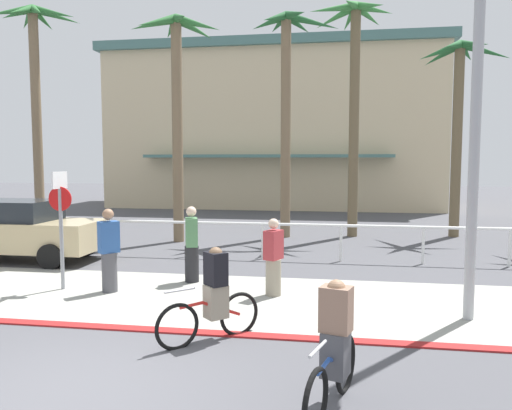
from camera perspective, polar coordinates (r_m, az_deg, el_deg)
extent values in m
plane|color=#4C4C51|center=(16.16, -2.31, -4.91)|extent=(80.00, 80.00, 0.00)
cube|color=#9E9E93|center=(10.68, -8.69, -10.18)|extent=(44.00, 4.00, 0.02)
cube|color=maroon|center=(8.88, -12.80, -13.41)|extent=(44.00, 0.24, 0.03)
cube|color=beige|center=(31.90, 2.28, 8.10)|extent=(19.13, 8.07, 8.94)
cube|color=#47706B|center=(32.49, 2.31, 16.45)|extent=(19.73, 8.67, 0.50)
cube|color=#47706B|center=(27.37, 1.10, 5.52)|extent=(13.39, 1.20, 0.16)
cylinder|color=white|center=(14.56, -3.51, -2.05)|extent=(24.08, 0.08, 0.08)
cylinder|color=white|center=(16.71, -22.15, -3.22)|extent=(0.08, 0.08, 1.00)
cylinder|color=white|center=(15.68, -15.30, -3.55)|extent=(0.08, 0.08, 1.00)
cylinder|color=white|center=(14.91, -7.61, -3.85)|extent=(0.08, 0.08, 1.00)
cylinder|color=white|center=(14.43, 0.75, -4.11)|extent=(0.08, 0.08, 1.00)
cylinder|color=white|center=(14.27, 9.50, -4.28)|extent=(0.08, 0.08, 1.00)
cylinder|color=white|center=(14.45, 18.24, -4.36)|extent=(0.08, 0.08, 1.00)
cylinder|color=white|center=(14.95, 26.58, -4.33)|extent=(0.08, 0.08, 1.00)
cylinder|color=gray|center=(11.72, -20.99, -3.64)|extent=(0.08, 0.08, 2.20)
cube|color=white|center=(11.60, -21.19, 2.62)|extent=(0.04, 0.56, 0.36)
cylinder|color=red|center=(11.62, -21.12, 0.65)|extent=(0.52, 0.03, 0.52)
cylinder|color=#9EA0A5|center=(9.54, 23.47, 10.32)|extent=(0.18, 0.18, 7.50)
cylinder|color=#756047|center=(21.41, -23.38, 8.50)|extent=(0.36, 0.36, 8.46)
cone|color=#2D6B33|center=(21.62, -21.81, 19.38)|extent=(1.74, 0.32, 0.69)
cone|color=#2D6B33|center=(22.26, -21.44, 19.10)|extent=(1.50, 1.50, 0.59)
cone|color=#2D6B33|center=(22.58, -22.80, 18.61)|extent=(0.32, 1.44, 0.76)
cone|color=#2D6B33|center=(22.82, -24.23, 18.49)|extent=(1.45, 1.45, 0.71)
cone|color=#2D6B33|center=(22.39, -25.24, 18.86)|extent=(1.36, 0.32, 0.60)
cone|color=#2D6B33|center=(21.88, -25.89, 18.93)|extent=(1.40, 1.40, 0.78)
cone|color=#2D6B33|center=(21.47, -24.83, 19.18)|extent=(0.32, 1.49, 0.82)
cone|color=#2D6B33|center=(21.43, -23.39, 19.37)|extent=(1.21, 1.21, 0.75)
cylinder|color=#756047|center=(17.55, -8.81, 8.08)|extent=(0.36, 0.36, 7.47)
cone|color=#2D6B33|center=(17.87, -6.56, 19.49)|extent=(1.58, 0.32, 0.73)
cone|color=#2D6B33|center=(18.65, -6.90, 19.00)|extent=(1.16, 1.69, 0.66)
cone|color=#2D6B33|center=(18.80, -9.46, 18.93)|extent=(1.05, 1.50, 0.62)
cone|color=#2D6B33|center=(18.35, -11.47, 19.27)|extent=(1.64, 0.32, 0.60)
cone|color=#2D6B33|center=(17.56, -11.02, 19.51)|extent=(1.12, 1.62, 0.84)
cone|color=#2D6B33|center=(17.48, -8.51, 20.10)|extent=(0.97, 1.36, 0.57)
cylinder|color=#756047|center=(18.41, 3.35, 8.57)|extent=(0.36, 0.36, 7.85)
cone|color=#235B2D|center=(18.91, 6.35, 19.71)|extent=(1.92, 0.32, 0.83)
cone|color=#235B2D|center=(19.58, 4.73, 19.52)|extent=(1.04, 1.48, 0.63)
cone|color=#235B2D|center=(19.59, 2.59, 19.60)|extent=(0.96, 1.34, 0.58)
cone|color=#235B2D|center=(19.07, 1.49, 19.78)|extent=(1.32, 0.32, 0.72)
cone|color=#235B2D|center=(18.50, 2.16, 20.24)|extent=(0.97, 1.36, 0.72)
cone|color=#235B2D|center=(18.36, 4.42, 20.59)|extent=(1.05, 1.50, 0.58)
cylinder|color=brown|center=(18.89, 10.94, 8.97)|extent=(0.36, 0.36, 8.22)
cone|color=#387F3D|center=(19.58, 13.12, 20.55)|extent=(1.34, 0.32, 0.62)
cone|color=#387F3D|center=(20.11, 12.46, 19.99)|extent=(1.21, 1.40, 0.73)
cone|color=#387F3D|center=(20.40, 10.46, 19.82)|extent=(0.73, 1.91, 0.72)
cone|color=#387F3D|center=(19.86, 8.91, 20.06)|extent=(1.67, 1.02, 0.85)
cone|color=#387F3D|center=(19.18, 8.65, 20.93)|extent=(1.78, 1.08, 0.65)
cone|color=#387F3D|center=(18.77, 10.62, 21.35)|extent=(0.70, 1.77, 0.59)
cone|color=#387F3D|center=(19.05, 12.61, 21.01)|extent=(1.17, 1.35, 0.62)
cylinder|color=brown|center=(19.81, 21.60, 6.58)|extent=(0.36, 0.36, 6.88)
cone|color=#235B2D|center=(20.35, 24.33, 15.44)|extent=(1.80, 0.32, 0.84)
cone|color=#235B2D|center=(20.78, 22.48, 15.52)|extent=(0.97, 1.36, 0.67)
cone|color=#235B2D|center=(20.86, 20.11, 15.49)|extent=(1.25, 1.85, 0.73)
cone|color=#235B2D|center=(20.03, 19.90, 15.84)|extent=(1.49, 0.32, 0.79)
cone|color=#235B2D|center=(19.48, 21.24, 16.34)|extent=(1.05, 1.51, 0.64)
cone|color=#235B2D|center=(19.71, 23.26, 16.24)|extent=(0.96, 1.35, 0.58)
cube|color=tan|center=(15.57, -24.81, -3.05)|extent=(4.40, 1.80, 0.80)
cube|color=#1E2328|center=(15.64, -25.67, -0.54)|extent=(2.29, 1.58, 0.56)
cylinder|color=black|center=(15.67, -18.62, -4.27)|extent=(0.66, 0.22, 0.66)
cylinder|color=black|center=(14.13, -22.05, -5.39)|extent=(0.66, 0.22, 0.66)
torus|color=black|center=(5.64, 6.70, -21.12)|extent=(0.26, 0.71, 0.72)
torus|color=black|center=(6.59, 10.03, -17.13)|extent=(0.26, 0.71, 0.72)
cylinder|color=#2851A8|center=(6.24, 9.16, -16.96)|extent=(0.25, 0.68, 0.35)
cylinder|color=#2851A8|center=(5.72, 7.57, -17.52)|extent=(0.16, 0.38, 0.07)
cylinder|color=#2851A8|center=(6.13, 8.90, -16.67)|extent=(0.05, 0.05, 0.44)
cylinder|color=silver|center=(5.46, 6.95, -15.72)|extent=(0.18, 0.49, 0.04)
cube|color=#4C4C51|center=(6.11, 8.90, -16.14)|extent=(0.36, 0.39, 0.52)
cube|color=#93705B|center=(5.94, 8.98, -11.46)|extent=(0.40, 0.35, 0.52)
sphere|color=#9E7556|center=(5.88, 9.01, -9.31)|extent=(0.22, 0.22, 0.22)
torus|color=black|center=(7.87, -8.84, -13.36)|extent=(0.56, 0.54, 0.72)
torus|color=black|center=(8.38, -1.90, -12.15)|extent=(0.56, 0.54, 0.72)
cylinder|color=red|center=(8.17, -3.92, -11.52)|extent=(0.53, 0.51, 0.35)
cylinder|color=red|center=(7.89, -7.27, -11.10)|extent=(0.31, 0.30, 0.07)
cylinder|color=red|center=(8.10, -4.51, -11.14)|extent=(0.05, 0.05, 0.44)
cylinder|color=silver|center=(7.74, -8.56, -9.44)|extent=(0.39, 0.37, 0.04)
cube|color=gray|center=(8.09, -4.51, -10.74)|extent=(0.42, 0.42, 0.52)
cube|color=black|center=(7.96, -4.54, -7.13)|extent=(0.42, 0.43, 0.52)
sphere|color=brown|center=(7.92, -4.55, -5.51)|extent=(0.22, 0.22, 0.22)
cylinder|color=#232326|center=(11.80, -7.21, -6.63)|extent=(0.41, 0.41, 0.84)
cube|color=#4C7F51|center=(11.67, -7.25, -3.04)|extent=(0.38, 0.46, 0.65)
sphere|color=beige|center=(11.61, -7.27, -0.73)|extent=(0.23, 0.23, 0.23)
cylinder|color=gray|center=(10.58, 1.96, -8.16)|extent=(0.42, 0.42, 0.78)
cube|color=#A33338|center=(10.44, 1.97, -4.48)|extent=(0.40, 0.47, 0.60)
sphere|color=beige|center=(10.38, 1.98, -2.11)|extent=(0.21, 0.21, 0.21)
cylinder|color=#4C4C51|center=(11.28, -16.11, -7.29)|extent=(0.45, 0.45, 0.86)
cube|color=#2D5699|center=(11.15, -16.21, -3.47)|extent=(0.47, 0.47, 0.66)
sphere|color=#9E7556|center=(11.09, -16.27, -1.01)|extent=(0.24, 0.24, 0.24)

